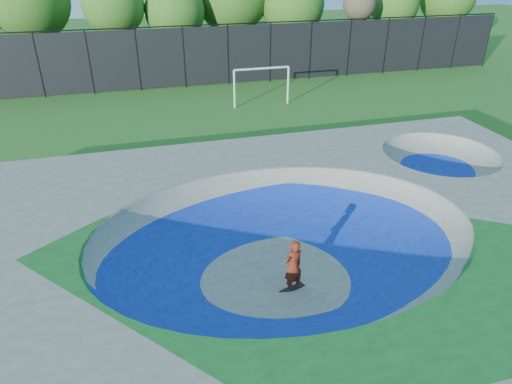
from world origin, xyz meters
TOP-DOWN VIEW (x-y plane):
  - ground at (0.00, 0.00)m, footprint 120.00×120.00m
  - skate_deck at (0.00, 0.00)m, footprint 22.00×14.00m
  - skater at (-0.04, -0.86)m, footprint 0.68×0.55m
  - skateboard at (-0.04, -0.86)m, footprint 0.81×0.45m
  - soccer_goal at (3.85, 15.67)m, footprint 3.45×0.12m
  - fence at (0.00, 21.00)m, footprint 48.09×0.09m
  - treeline at (-2.50, 26.05)m, footprint 52.56×6.70m

SIDE VIEW (x-z plane):
  - ground at x=0.00m, z-range 0.00..0.00m
  - skateboard at x=-0.04m, z-range 0.00..0.05m
  - skate_deck at x=0.00m, z-range 0.00..1.50m
  - skater at x=-0.04m, z-range 0.00..1.63m
  - soccer_goal at x=3.85m, z-range 0.45..2.72m
  - fence at x=0.00m, z-range 0.08..4.12m
  - treeline at x=-2.50m, z-range 0.81..8.86m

